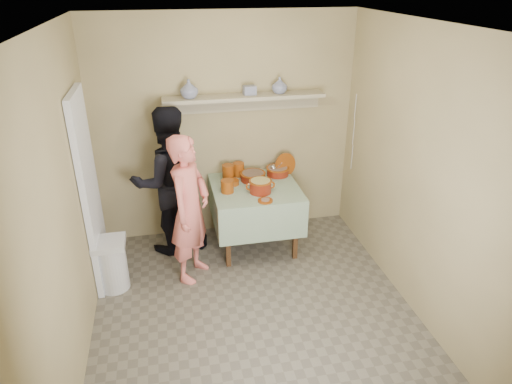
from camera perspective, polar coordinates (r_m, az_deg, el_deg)
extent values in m
plane|color=#645D4F|center=(4.46, 0.08, -15.44)|extent=(3.50, 3.50, 0.00)
cube|color=silver|center=(4.72, -20.02, -0.15)|extent=(0.06, 0.70, 2.00)
cylinder|color=#772F07|center=(5.29, -3.51, 2.47)|extent=(0.14, 0.14, 0.18)
cylinder|color=#772F07|center=(5.39, -2.20, 2.85)|extent=(0.13, 0.13, 0.16)
cylinder|color=#772F07|center=(4.99, -3.61, 0.73)|extent=(0.14, 0.14, 0.14)
cylinder|color=#772F07|center=(5.19, -3.07, 1.21)|extent=(0.17, 0.17, 0.05)
cylinder|color=#772F07|center=(5.44, 3.71, 3.46)|extent=(0.28, 0.16, 0.27)
imported|color=navy|center=(5.20, 2.96, 13.18)|extent=(0.18, 0.18, 0.18)
imported|color=navy|center=(5.03, -8.37, 12.63)|extent=(0.23, 0.23, 0.20)
cube|color=navy|center=(5.15, -0.81, 12.61)|extent=(0.15, 0.11, 0.10)
imported|color=#E16B61|center=(4.64, -8.28, -2.16)|extent=(0.62, 0.69, 1.57)
imported|color=black|center=(5.14, -10.89, 1.30)|extent=(0.95, 0.81, 1.70)
cube|color=tan|center=(5.35, -3.81, 7.85)|extent=(3.00, 0.02, 2.60)
cube|color=tan|center=(2.34, 9.46, -19.04)|extent=(3.00, 0.02, 2.60)
cube|color=tan|center=(3.76, -23.06, -2.28)|extent=(0.02, 3.50, 2.60)
cube|color=tan|center=(4.28, 20.29, 1.56)|extent=(0.02, 3.50, 2.60)
cube|color=silver|center=(3.38, 0.10, 20.17)|extent=(3.00, 3.50, 0.02)
cube|color=#4C2D16|center=(4.95, -3.55, -5.76)|extent=(0.05, 0.05, 0.71)
cube|color=#4C2D16|center=(5.09, 4.97, -4.84)|extent=(0.05, 0.05, 0.71)
cube|color=#4C2D16|center=(5.61, -4.70, -1.78)|extent=(0.05, 0.05, 0.71)
cube|color=#4C2D16|center=(5.73, 2.85, -1.07)|extent=(0.05, 0.05, 0.71)
cube|color=#4C2D16|center=(5.16, -0.11, 0.40)|extent=(0.90, 0.90, 0.04)
cube|color=#1E5924|center=(5.15, -0.11, 0.65)|extent=(0.96, 0.96, 0.01)
cube|color=#1E5924|center=(4.83, 1.04, -4.03)|extent=(0.96, 0.01, 0.44)
cube|color=#1E5924|center=(5.67, -1.09, 0.69)|extent=(0.96, 0.01, 0.44)
cube|color=#1E5924|center=(5.18, -5.32, -1.97)|extent=(0.01, 0.96, 0.44)
cube|color=#1E5924|center=(5.35, 4.93, -1.00)|extent=(0.01, 0.96, 0.44)
cylinder|color=#63170D|center=(5.28, -0.40, 1.93)|extent=(0.28, 0.28, 0.09)
cylinder|color=#772F07|center=(5.26, -0.40, 2.34)|extent=(0.30, 0.30, 0.01)
cylinder|color=brown|center=(5.27, -0.40, 2.18)|extent=(0.25, 0.25, 0.05)
cylinder|color=#63170D|center=(5.43, 2.72, 2.59)|extent=(0.26, 0.26, 0.09)
cylinder|color=#772F07|center=(5.41, 2.73, 3.00)|extent=(0.28, 0.28, 0.01)
cylinder|color=#8C6B54|center=(5.42, 2.73, 2.84)|extent=(0.23, 0.23, 0.05)
cylinder|color=silver|center=(5.24, 2.92, 3.31)|extent=(0.01, 0.22, 0.16)
sphere|color=silver|center=(5.37, 2.17, 3.02)|extent=(0.07, 0.07, 0.07)
cylinder|color=#63170D|center=(4.98, 0.55, 0.70)|extent=(0.24, 0.24, 0.14)
cylinder|color=#772F07|center=(4.95, 0.56, 1.37)|extent=(0.25, 0.25, 0.01)
cylinder|color=tan|center=(4.96, 0.56, 1.21)|extent=(0.21, 0.21, 0.05)
torus|color=#772F07|center=(4.95, -0.80, 0.65)|extent=(0.09, 0.02, 0.09)
torus|color=#772F07|center=(5.00, 1.90, 0.89)|extent=(0.09, 0.02, 0.09)
cylinder|color=#772F07|center=(4.80, 1.18, -1.09)|extent=(0.16, 0.16, 0.02)
cylinder|color=#8C6B54|center=(4.80, 1.18, -0.98)|extent=(0.09, 0.09, 0.01)
cube|color=tan|center=(5.14, -1.46, 11.79)|extent=(1.80, 0.25, 0.04)
cube|color=tan|center=(5.28, -1.69, 11.04)|extent=(1.80, 0.02, 0.18)
cylinder|color=silver|center=(4.90, -17.52, -8.93)|extent=(0.30, 0.30, 0.50)
cube|color=silver|center=(4.75, -17.97, -6.14)|extent=(0.32, 0.32, 0.06)
cylinder|color=silver|center=(5.43, 12.32, 10.35)|extent=(0.01, 0.01, 0.30)
cylinder|color=silver|center=(5.50, 12.11, 7.28)|extent=(0.01, 0.01, 0.30)
cylinder|color=silver|center=(5.58, 11.90, 4.30)|extent=(0.01, 0.01, 0.30)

